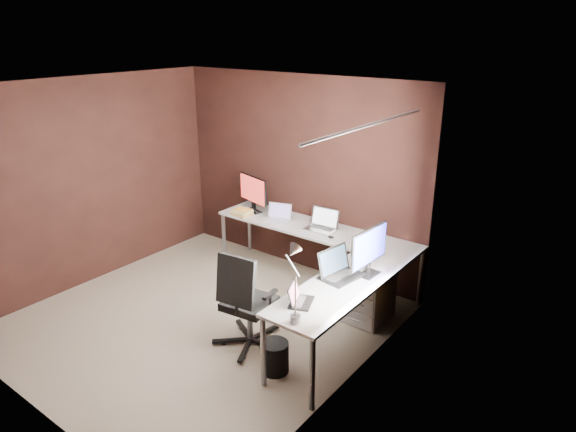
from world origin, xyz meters
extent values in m
cube|color=tan|center=(0.00, 0.00, 0.00)|extent=(3.60, 3.60, 0.00)
cube|color=white|center=(0.00, 0.00, 2.50)|extent=(3.60, 3.60, 0.00)
cube|color=black|center=(0.00, 1.80, 1.25)|extent=(3.60, 0.00, 2.50)
cube|color=black|center=(0.00, -1.80, 1.25)|extent=(3.60, 0.00, 2.50)
cube|color=black|center=(-1.80, 0.00, 1.25)|extent=(0.00, 3.60, 2.50)
cube|color=black|center=(1.80, 0.00, 1.25)|extent=(0.00, 3.60, 2.50)
cube|color=white|center=(1.79, 0.35, 1.45)|extent=(0.00, 1.00, 1.30)
cube|color=orange|center=(1.75, -0.38, 1.25)|extent=(0.01, 0.35, 2.00)
cube|color=orange|center=(1.75, 1.07, 1.25)|extent=(0.01, 0.35, 2.00)
cylinder|color=slate|center=(1.75, 0.35, 2.28)|extent=(0.02, 1.90, 0.02)
cube|color=silver|center=(0.48, 1.50, 0.71)|extent=(2.65, 0.60, 0.03)
cube|color=silver|center=(1.50, 0.38, 0.71)|extent=(0.60, 1.65, 0.03)
cylinder|color=slate|center=(-0.81, 1.24, 0.35)|extent=(0.05, 0.05, 0.70)
cylinder|color=slate|center=(-0.81, 1.76, 0.35)|extent=(0.05, 0.05, 0.70)
cylinder|color=slate|center=(1.24, -0.41, 0.35)|extent=(0.05, 0.05, 0.70)
cylinder|color=slate|center=(1.76, -0.41, 0.35)|extent=(0.05, 0.05, 0.70)
cylinder|color=slate|center=(1.76, 1.76, 0.35)|extent=(0.05, 0.05, 0.70)
cube|color=silver|center=(1.43, 1.15, 0.30)|extent=(0.42, 0.50, 0.60)
cube|color=black|center=(-0.50, 1.48, 0.74)|extent=(0.28, 0.21, 0.01)
cube|color=black|center=(-0.49, 1.50, 0.80)|extent=(0.06, 0.05, 0.11)
cube|color=black|center=(-0.49, 1.50, 1.03)|extent=(0.54, 0.17, 0.36)
cube|color=red|center=(-0.50, 1.48, 1.03)|extent=(0.51, 0.14, 0.33)
cube|color=black|center=(1.61, 0.78, 0.74)|extent=(0.16, 0.23, 0.01)
cube|color=black|center=(1.59, 0.78, 0.80)|extent=(0.03, 0.05, 0.10)
cube|color=black|center=(1.59, 0.78, 1.03)|extent=(0.06, 0.59, 0.37)
cube|color=#242AB5|center=(1.60, 0.78, 1.03)|extent=(0.04, 0.56, 0.34)
cube|color=silver|center=(-0.03, 1.41, 0.74)|extent=(0.35, 0.29, 0.02)
cube|color=silver|center=(-0.05, 1.49, 0.84)|extent=(0.31, 0.15, 0.19)
cube|color=#7765A8|center=(-0.05, 1.48, 0.84)|extent=(0.27, 0.12, 0.16)
cube|color=silver|center=(0.57, 1.49, 0.74)|extent=(0.39, 0.28, 0.02)
cube|color=silver|center=(0.56, 1.59, 0.86)|extent=(0.37, 0.10, 0.23)
cube|color=white|center=(0.56, 1.58, 0.86)|extent=(0.33, 0.08, 0.20)
cube|color=black|center=(1.42, 0.57, 0.74)|extent=(0.35, 0.45, 0.02)
cube|color=black|center=(1.31, 0.59, 0.87)|extent=(0.14, 0.42, 0.26)
cube|color=#162331|center=(1.32, 0.59, 0.87)|extent=(0.12, 0.37, 0.22)
cube|color=black|center=(1.40, -0.07, 0.74)|extent=(0.27, 0.32, 0.02)
cube|color=black|center=(1.33, -0.09, 0.83)|extent=(0.15, 0.27, 0.17)
cube|color=#B35171|center=(1.34, -0.09, 0.83)|extent=(0.13, 0.23, 0.14)
cube|color=tan|center=(-0.52, 1.30, 0.74)|extent=(0.27, 0.23, 0.02)
cube|color=gold|center=(-0.52, 1.30, 0.77)|extent=(0.24, 0.19, 0.02)
cube|color=silver|center=(-0.52, 1.30, 0.79)|extent=(0.24, 0.19, 0.02)
cube|color=gold|center=(-0.52, 1.30, 0.80)|extent=(0.23, 0.19, 0.01)
ellipsoid|color=black|center=(-0.50, 1.30, 0.74)|extent=(0.09, 0.07, 0.03)
ellipsoid|color=black|center=(0.81, 1.34, 0.74)|extent=(0.09, 0.07, 0.03)
cylinder|color=slate|center=(1.54, -0.35, 0.76)|extent=(0.09, 0.09, 0.07)
cylinder|color=slate|center=(1.54, -0.35, 0.97)|extent=(0.02, 0.02, 0.36)
cylinder|color=slate|center=(1.49, -0.32, 1.22)|extent=(0.02, 0.19, 0.26)
cone|color=slate|center=(1.44, -0.25, 1.31)|extent=(0.11, 0.14, 0.15)
cylinder|color=slate|center=(0.71, 0.01, 0.24)|extent=(0.06, 0.06, 0.37)
cube|color=black|center=(0.71, 0.01, 0.45)|extent=(0.50, 0.50, 0.08)
cube|color=black|center=(0.74, -0.20, 0.79)|extent=(0.42, 0.17, 0.49)
cylinder|color=black|center=(1.19, -0.19, 0.15)|extent=(0.28, 0.28, 0.30)
camera|label=1|loc=(3.70, -3.31, 3.02)|focal=32.00mm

